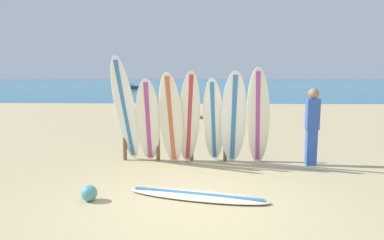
{
  "coord_description": "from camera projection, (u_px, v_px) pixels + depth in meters",
  "views": [
    {
      "loc": [
        0.17,
        -5.33,
        2.11
      ],
      "look_at": [
        -0.12,
        3.18,
        0.94
      ],
      "focal_mm": 32.9,
      "sensor_mm": 36.0,
      "label": 1
    }
  ],
  "objects": [
    {
      "name": "surfboard_leaning_center_left",
      "position": [
        171.0,
        119.0,
        7.89
      ],
      "size": [
        0.66,
        0.7,
        2.12
      ],
      "color": "silver",
      "rests_on": "ground"
    },
    {
      "name": "surfboard_leaning_left",
      "position": [
        148.0,
        121.0,
        8.04
      ],
      "size": [
        0.58,
        0.84,
        1.99
      ],
      "color": "white",
      "rests_on": "ground"
    },
    {
      "name": "surfboard_leaning_center_right",
      "position": [
        213.0,
        121.0,
        7.97
      ],
      "size": [
        0.58,
        0.95,
        2.0
      ],
      "color": "white",
      "rests_on": "ground"
    },
    {
      "name": "beachgoer_standing",
      "position": [
        312.0,
        123.0,
        7.88
      ],
      "size": [
        0.29,
        0.24,
        1.76
      ],
      "color": "#3359B2",
      "rests_on": "ground"
    },
    {
      "name": "surfboard_rack",
      "position": [
        192.0,
        130.0,
        8.33
      ],
      "size": [
        3.31,
        0.09,
        1.2
      ],
      "color": "brown",
      "rests_on": "ground"
    },
    {
      "name": "small_boat_offshore",
      "position": [
        130.0,
        87.0,
        43.46
      ],
      "size": [
        2.58,
        1.14,
        0.71
      ],
      "color": "#333842",
      "rests_on": "ocean_water"
    },
    {
      "name": "surfboard_leaning_right",
      "position": [
        234.0,
        119.0,
        7.82
      ],
      "size": [
        0.57,
        0.77,
        2.15
      ],
      "color": "white",
      "rests_on": "ground"
    },
    {
      "name": "surfboard_lying_on_sand",
      "position": [
        197.0,
        195.0,
        5.95
      ],
      "size": [
        2.5,
        1.1,
        0.08
      ],
      "color": "beige",
      "rests_on": "ground"
    },
    {
      "name": "surfboard_leaning_far_left",
      "position": [
        125.0,
        111.0,
        7.98
      ],
      "size": [
        0.65,
        1.14,
        2.48
      ],
      "color": "white",
      "rests_on": "ground"
    },
    {
      "name": "ground_plane",
      "position": [
        193.0,
        206.0,
        5.57
      ],
      "size": [
        120.0,
        120.0,
        0.0
      ],
      "primitive_type": "plane",
      "color": "tan"
    },
    {
      "name": "ocean_water",
      "position": [
        203.0,
        84.0,
        63.0
      ],
      "size": [
        120.0,
        80.0,
        0.01
      ],
      "primitive_type": "cube",
      "color": "#196B93",
      "rests_on": "ground"
    },
    {
      "name": "surfboard_leaning_far_right",
      "position": [
        258.0,
        117.0,
        7.79
      ],
      "size": [
        0.64,
        0.76,
        2.23
      ],
      "color": "silver",
      "rests_on": "ground"
    },
    {
      "name": "surfboard_leaning_center",
      "position": [
        189.0,
        118.0,
        7.96
      ],
      "size": [
        0.61,
        0.76,
        2.15
      ],
      "color": "white",
      "rests_on": "ground"
    },
    {
      "name": "beach_ball",
      "position": [
        89.0,
        193.0,
        5.77
      ],
      "size": [
        0.27,
        0.27,
        0.27
      ],
      "primitive_type": "sphere",
      "color": "teal",
      "rests_on": "ground"
    }
  ]
}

